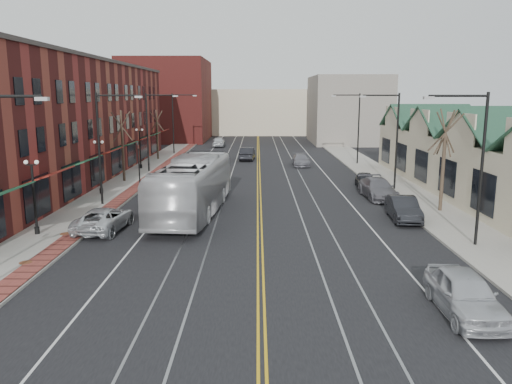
{
  "coord_description": "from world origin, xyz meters",
  "views": [
    {
      "loc": [
        -0.16,
        -19.62,
        8.02
      ],
      "look_at": [
        -0.23,
        11.09,
        2.0
      ],
      "focal_mm": 35.0,
      "sensor_mm": 36.0,
      "label": 1
    }
  ],
  "objects_px": {
    "parked_car_b": "(403,209)",
    "parked_car_a": "(465,293)",
    "transit_bus": "(193,187)",
    "parked_suv": "(104,219)",
    "parked_car_c": "(378,189)",
    "parked_car_d": "(365,180)"
  },
  "relations": [
    {
      "from": "parked_car_d",
      "to": "parked_car_a",
      "type": "bearing_deg",
      "value": -87.78
    },
    {
      "from": "parked_suv",
      "to": "parked_car_b",
      "type": "xyz_separation_m",
      "value": [
        18.6,
        2.58,
        0.05
      ]
    },
    {
      "from": "parked_car_c",
      "to": "parked_car_b",
      "type": "bearing_deg",
      "value": -93.04
    },
    {
      "from": "parked_car_a",
      "to": "parked_car_d",
      "type": "height_order",
      "value": "parked_car_a"
    },
    {
      "from": "transit_bus",
      "to": "parked_suv",
      "type": "bearing_deg",
      "value": 46.55
    },
    {
      "from": "transit_bus",
      "to": "parked_suv",
      "type": "xyz_separation_m",
      "value": [
        -4.79,
        -4.26,
        -1.18
      ]
    },
    {
      "from": "transit_bus",
      "to": "parked_car_a",
      "type": "distance_m",
      "value": 19.86
    },
    {
      "from": "parked_suv",
      "to": "parked_car_b",
      "type": "distance_m",
      "value": 18.78
    },
    {
      "from": "parked_car_c",
      "to": "parked_car_d",
      "type": "height_order",
      "value": "parked_car_c"
    },
    {
      "from": "parked_car_b",
      "to": "parked_car_c",
      "type": "xyz_separation_m",
      "value": [
        0.0,
        6.94,
        0.01
      ]
    },
    {
      "from": "parked_car_b",
      "to": "parked_car_d",
      "type": "bearing_deg",
      "value": 94.05
    },
    {
      "from": "parked_car_b",
      "to": "parked_car_c",
      "type": "distance_m",
      "value": 6.94
    },
    {
      "from": "parked_car_b",
      "to": "parked_car_c",
      "type": "relative_size",
      "value": 0.87
    },
    {
      "from": "parked_car_d",
      "to": "parked_car_c",
      "type": "bearing_deg",
      "value": -83.76
    },
    {
      "from": "parked_car_b",
      "to": "parked_car_c",
      "type": "height_order",
      "value": "parked_car_c"
    },
    {
      "from": "parked_car_a",
      "to": "parked_car_c",
      "type": "relative_size",
      "value": 0.89
    },
    {
      "from": "parked_suv",
      "to": "parked_car_d",
      "type": "height_order",
      "value": "parked_suv"
    },
    {
      "from": "parked_car_b",
      "to": "parked_car_a",
      "type": "bearing_deg",
      "value": -93.22
    },
    {
      "from": "parked_car_c",
      "to": "parked_car_d",
      "type": "relative_size",
      "value": 1.38
    },
    {
      "from": "parked_car_a",
      "to": "parked_car_b",
      "type": "distance_m",
      "value": 14.22
    },
    {
      "from": "transit_bus",
      "to": "parked_car_b",
      "type": "relative_size",
      "value": 2.93
    },
    {
      "from": "parked_suv",
      "to": "parked_car_a",
      "type": "xyz_separation_m",
      "value": [
        16.8,
        -11.52,
        0.1
      ]
    }
  ]
}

